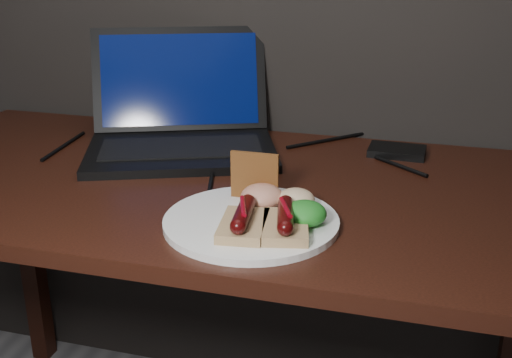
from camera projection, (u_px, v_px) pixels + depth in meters
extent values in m
cube|color=#38170E|center=(207.00, 186.00, 1.25)|extent=(1.40, 0.70, 0.03)
cube|color=#38170E|center=(30.00, 248.00, 1.82)|extent=(0.05, 0.05, 0.72)
cube|color=black|center=(182.00, 152.00, 1.38)|extent=(0.47, 0.39, 0.02)
cube|color=black|center=(181.00, 147.00, 1.37)|extent=(0.37, 0.26, 0.00)
cube|color=black|center=(180.00, 79.00, 1.49)|extent=(0.41, 0.23, 0.23)
cube|color=#070F46|center=(180.00, 79.00, 1.49)|extent=(0.36, 0.20, 0.20)
cube|color=black|center=(397.00, 151.00, 1.38)|extent=(0.12, 0.08, 0.02)
cylinder|color=black|center=(212.00, 176.00, 1.26)|extent=(0.06, 0.18, 0.01)
cylinder|color=black|center=(327.00, 140.00, 1.47)|extent=(0.16, 0.16, 0.01)
cylinder|color=black|center=(400.00, 166.00, 1.31)|extent=(0.11, 0.09, 0.01)
cylinder|color=black|center=(64.00, 146.00, 1.43)|extent=(0.02, 0.20, 0.01)
cylinder|color=white|center=(251.00, 222.00, 1.05)|extent=(0.37, 0.37, 0.01)
cube|color=tan|center=(243.00, 226.00, 1.00)|extent=(0.08, 0.12, 0.02)
cylinder|color=#450408|center=(243.00, 214.00, 1.00)|extent=(0.04, 0.10, 0.02)
sphere|color=#450408|center=(238.00, 227.00, 0.95)|extent=(0.03, 0.02, 0.02)
sphere|color=#450408|center=(248.00, 202.00, 1.04)|extent=(0.03, 0.02, 0.02)
cylinder|color=maroon|center=(243.00, 206.00, 0.99)|extent=(0.03, 0.07, 0.01)
cube|color=tan|center=(285.00, 227.00, 1.00)|extent=(0.09, 0.13, 0.02)
cylinder|color=#450408|center=(285.00, 215.00, 0.99)|extent=(0.05, 0.10, 0.02)
sphere|color=#450408|center=(285.00, 228.00, 0.95)|extent=(0.03, 0.02, 0.02)
sphere|color=#450408|center=(286.00, 203.00, 1.04)|extent=(0.03, 0.02, 0.02)
cylinder|color=maroon|center=(286.00, 207.00, 0.99)|extent=(0.04, 0.07, 0.01)
cube|color=brown|center=(255.00, 176.00, 1.11)|extent=(0.09, 0.01, 0.08)
ellipsoid|color=#13621C|center=(305.00, 213.00, 1.02)|extent=(0.07, 0.07, 0.04)
ellipsoid|color=#A91017|center=(262.00, 196.00, 1.09)|extent=(0.07, 0.07, 0.04)
ellipsoid|color=white|center=(296.00, 199.00, 1.08)|extent=(0.06, 0.06, 0.04)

